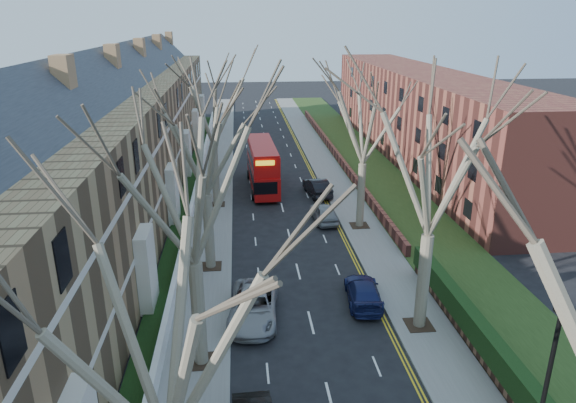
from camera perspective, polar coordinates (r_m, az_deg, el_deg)
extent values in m
cube|color=slate|center=(56.07, -7.85, 3.45)|extent=(3.00, 102.00, 0.12)
cube|color=slate|center=(56.83, 4.35, 3.80)|extent=(3.00, 102.00, 0.12)
cube|color=olive|center=(48.12, -17.79, 6.05)|extent=(9.00, 78.00, 10.00)
cube|color=#2A2D34|center=(47.16, -18.57, 13.13)|extent=(4.67, 78.00, 4.67)
cube|color=silver|center=(47.74, -12.37, 4.57)|extent=(0.12, 78.00, 0.35)
cube|color=silver|center=(46.97, -12.69, 8.69)|extent=(0.12, 78.00, 0.35)
cube|color=brown|center=(62.44, 14.44, 9.35)|extent=(8.00, 54.00, 10.00)
cube|color=brown|center=(60.80, 5.31, 5.33)|extent=(0.35, 54.00, 0.90)
cube|color=#523123|center=(25.33, 23.63, -19.13)|extent=(0.40, 24.00, 0.60)
cube|color=black|center=(24.80, 23.93, -17.49)|extent=(0.70, 24.00, 1.20)
cube|color=white|center=(48.38, -10.13, 1.36)|extent=(0.30, 78.00, 1.00)
cube|color=#233A15|center=(57.74, 8.77, 3.97)|extent=(6.00, 102.00, 0.06)
cube|color=black|center=(16.07, 28.12, -10.74)|extent=(0.18, 0.50, 0.22)
cylinder|color=#756753|center=(24.57, -9.91, -12.23)|extent=(0.64, 0.64, 5.25)
cube|color=#2D2116|center=(26.04, -9.56, -17.11)|extent=(1.40, 1.40, 0.05)
cylinder|color=#756753|center=(33.50, -8.78, -3.28)|extent=(0.64, 0.64, 5.07)
cube|color=#2D2116|center=(34.56, -8.56, -7.14)|extent=(1.40, 1.40, 0.05)
cylinder|color=#756753|center=(44.76, -8.06, 2.82)|extent=(0.60, 0.60, 5.25)
cube|color=#2D2116|center=(45.58, -7.91, -0.32)|extent=(1.40, 1.40, 0.05)
cylinder|color=#756753|center=(27.80, 14.80, -8.60)|extent=(0.64, 0.64, 5.25)
cube|color=#2D2116|center=(29.10, 14.34, -13.13)|extent=(1.40, 1.40, 0.05)
cylinder|color=#756753|center=(40.12, 8.11, 0.68)|extent=(0.60, 0.60, 5.07)
cube|color=#2D2116|center=(41.01, 7.94, -2.65)|extent=(1.40, 1.40, 0.05)
cube|color=#A90C0C|center=(49.54, -2.84, 3.01)|extent=(2.71, 10.29, 2.04)
cube|color=#A90C0C|center=(49.02, -2.88, 5.19)|extent=(2.69, 9.78, 1.86)
cube|color=black|center=(49.43, -2.85, 3.47)|extent=(2.70, 9.48, 0.84)
cube|color=black|center=(49.00, -2.88, 5.29)|extent=(2.69, 9.27, 0.84)
imported|color=gray|center=(28.68, -3.84, -11.51)|extent=(3.11, 5.80, 1.55)
imported|color=#171E51|center=(30.47, 8.36, -9.90)|extent=(2.33, 4.79, 1.34)
imported|color=gray|center=(41.69, 4.01, -1.23)|extent=(2.03, 4.45, 1.48)
imported|color=black|center=(47.78, 3.28, 1.62)|extent=(2.28, 4.94, 1.57)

